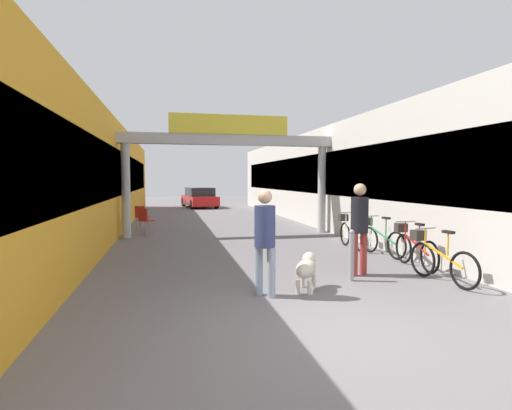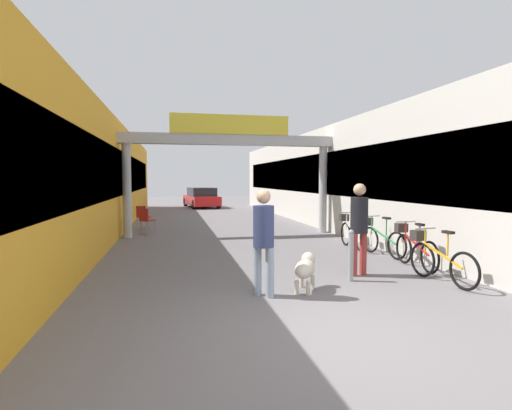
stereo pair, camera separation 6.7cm
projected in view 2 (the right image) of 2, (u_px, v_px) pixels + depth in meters
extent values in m
plane|color=slate|center=(332.00, 333.00, 4.93)|extent=(80.00, 80.00, 0.00)
cube|color=gold|center=(83.00, 179.00, 14.50)|extent=(3.00, 26.00, 3.84)
cube|color=black|center=(125.00, 174.00, 14.79)|extent=(0.04, 23.40, 1.53)
cube|color=beige|center=(344.00, 179.00, 16.60)|extent=(3.00, 26.00, 3.84)
cube|color=black|center=(310.00, 174.00, 16.28)|extent=(0.04, 23.40, 1.53)
cylinder|color=#B2B2B2|center=(127.00, 191.00, 12.86)|extent=(0.28, 0.28, 3.05)
cylinder|color=#B2B2B2|center=(323.00, 190.00, 14.23)|extent=(0.28, 0.28, 3.05)
cube|color=#B2B2B2|center=(230.00, 140.00, 13.43)|extent=(7.40, 0.44, 0.34)
cube|color=yellow|center=(230.00, 124.00, 13.21)|extent=(3.96, 0.10, 0.64)
cylinder|color=#8C9EB2|center=(257.00, 271.00, 6.54)|extent=(0.20, 0.20, 0.81)
cylinder|color=#8C9EB2|center=(270.00, 273.00, 6.41)|extent=(0.20, 0.20, 0.81)
cylinder|color=navy|center=(264.00, 226.00, 6.43)|extent=(0.48, 0.48, 0.67)
sphere|color=tan|center=(264.00, 197.00, 6.40)|extent=(0.32, 0.32, 0.23)
cylinder|color=#99332D|center=(354.00, 255.00, 7.83)|extent=(0.17, 0.17, 0.85)
cylinder|color=#99332D|center=(363.00, 254.00, 7.94)|extent=(0.17, 0.17, 0.85)
cylinder|color=black|center=(359.00, 215.00, 7.84)|extent=(0.42, 0.42, 0.70)
sphere|color=tan|center=(360.00, 190.00, 7.80)|extent=(0.30, 0.30, 0.24)
ellipsoid|color=beige|center=(305.00, 269.00, 6.77)|extent=(0.64, 0.80, 0.29)
sphere|color=beige|center=(308.00, 259.00, 7.08)|extent=(0.34, 0.34, 0.25)
sphere|color=white|center=(307.00, 267.00, 6.99)|extent=(0.24, 0.24, 0.18)
cylinder|color=beige|center=(302.00, 281.00, 7.03)|extent=(0.10, 0.10, 0.24)
cylinder|color=beige|center=(313.00, 282.00, 6.97)|extent=(0.10, 0.10, 0.24)
cylinder|color=beige|center=(297.00, 287.00, 6.61)|extent=(0.10, 0.10, 0.24)
cylinder|color=beige|center=(308.00, 288.00, 6.55)|extent=(0.10, 0.10, 0.24)
torus|color=black|center=(422.00, 260.00, 7.79)|extent=(0.12, 0.67, 0.67)
torus|color=black|center=(465.00, 271.00, 6.82)|extent=(0.12, 0.67, 0.67)
cube|color=gold|center=(442.00, 255.00, 7.30)|extent=(0.14, 0.94, 0.34)
cylinder|color=gold|center=(448.00, 244.00, 7.17)|extent=(0.04, 0.04, 0.42)
cube|color=black|center=(448.00, 232.00, 7.15)|extent=(0.12, 0.23, 0.05)
cylinder|color=gold|center=(425.00, 241.00, 7.71)|extent=(0.04, 0.04, 0.46)
cylinder|color=gray|center=(425.00, 228.00, 7.69)|extent=(0.46, 0.08, 0.03)
cube|color=#332D28|center=(418.00, 235.00, 7.89)|extent=(0.26, 0.23, 0.20)
torus|color=black|center=(404.00, 249.00, 9.02)|extent=(0.09, 0.67, 0.67)
torus|color=black|center=(430.00, 257.00, 8.01)|extent=(0.09, 0.67, 0.67)
cube|color=red|center=(416.00, 244.00, 8.50)|extent=(0.09, 0.94, 0.34)
cylinder|color=red|center=(420.00, 235.00, 8.37)|extent=(0.03, 0.03, 0.42)
cube|color=black|center=(420.00, 225.00, 8.36)|extent=(0.11, 0.23, 0.05)
cylinder|color=red|center=(406.00, 232.00, 8.94)|extent=(0.03, 0.03, 0.46)
cylinder|color=gray|center=(406.00, 222.00, 8.92)|extent=(0.46, 0.06, 0.03)
cube|color=#332D28|center=(401.00, 228.00, 9.13)|extent=(0.25, 0.21, 0.20)
torus|color=black|center=(370.00, 240.00, 10.36)|extent=(0.15, 0.67, 0.67)
torus|color=black|center=(397.00, 246.00, 9.41)|extent=(0.15, 0.67, 0.67)
cube|color=#338C4C|center=(383.00, 235.00, 9.87)|extent=(0.18, 0.94, 0.34)
cylinder|color=#338C4C|center=(386.00, 227.00, 9.75)|extent=(0.04, 0.04, 0.42)
cube|color=black|center=(387.00, 218.00, 9.73)|extent=(0.13, 0.23, 0.05)
cylinder|color=#338C4C|center=(372.00, 225.00, 10.28)|extent=(0.04, 0.04, 0.46)
cylinder|color=gray|center=(372.00, 216.00, 10.26)|extent=(0.46, 0.10, 0.03)
cube|color=#332D28|center=(367.00, 221.00, 10.46)|extent=(0.27, 0.23, 0.20)
torus|color=black|center=(346.00, 234.00, 11.45)|extent=(0.08, 0.67, 0.67)
torus|color=black|center=(361.00, 239.00, 10.44)|extent=(0.08, 0.67, 0.67)
cube|color=beige|center=(353.00, 230.00, 10.93)|extent=(0.08, 0.94, 0.34)
cylinder|color=beige|center=(355.00, 222.00, 10.80)|extent=(0.03, 0.03, 0.42)
cube|color=black|center=(355.00, 214.00, 10.78)|extent=(0.11, 0.22, 0.05)
cylinder|color=beige|center=(347.00, 221.00, 11.36)|extent=(0.03, 0.03, 0.46)
cylinder|color=gray|center=(347.00, 213.00, 11.35)|extent=(0.46, 0.05, 0.03)
cube|color=#332D28|center=(344.00, 217.00, 11.55)|extent=(0.25, 0.21, 0.20)
cylinder|color=gray|center=(351.00, 257.00, 7.45)|extent=(0.10, 0.10, 0.89)
sphere|color=gray|center=(351.00, 232.00, 7.42)|extent=(0.10, 0.10, 0.10)
cylinder|color=gray|center=(148.00, 227.00, 14.12)|extent=(0.04, 0.04, 0.45)
cylinder|color=gray|center=(155.00, 227.00, 13.96)|extent=(0.04, 0.04, 0.45)
cylinder|color=gray|center=(141.00, 228.00, 13.83)|extent=(0.04, 0.04, 0.45)
cylinder|color=gray|center=(148.00, 228.00, 13.66)|extent=(0.04, 0.04, 0.45)
cube|color=#B2231E|center=(148.00, 220.00, 13.88)|extent=(0.56, 0.56, 0.04)
cube|color=#B2231E|center=(144.00, 214.00, 13.71)|extent=(0.33, 0.30, 0.40)
cylinder|color=gray|center=(142.00, 223.00, 15.44)|extent=(0.04, 0.04, 0.45)
cylinder|color=gray|center=(150.00, 223.00, 15.35)|extent=(0.04, 0.04, 0.45)
cylinder|color=gray|center=(138.00, 223.00, 15.11)|extent=(0.04, 0.04, 0.45)
cylinder|color=gray|center=(146.00, 224.00, 15.02)|extent=(0.04, 0.04, 0.45)
cube|color=#B2231E|center=(144.00, 217.00, 15.21)|extent=(0.54, 0.54, 0.04)
cube|color=#B2231E|center=(141.00, 211.00, 15.02)|extent=(0.38, 0.21, 0.40)
cube|color=red|center=(201.00, 200.00, 26.82)|extent=(2.34, 4.22, 0.60)
cube|color=#1E2328|center=(202.00, 192.00, 26.65)|extent=(1.89, 2.41, 0.55)
cylinder|color=black|center=(186.00, 202.00, 27.91)|extent=(0.29, 0.62, 0.60)
cylinder|color=black|center=(208.00, 202.00, 28.47)|extent=(0.29, 0.62, 0.60)
cylinder|color=black|center=(194.00, 204.00, 25.20)|extent=(0.29, 0.62, 0.60)
cylinder|color=black|center=(218.00, 204.00, 25.76)|extent=(0.29, 0.62, 0.60)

